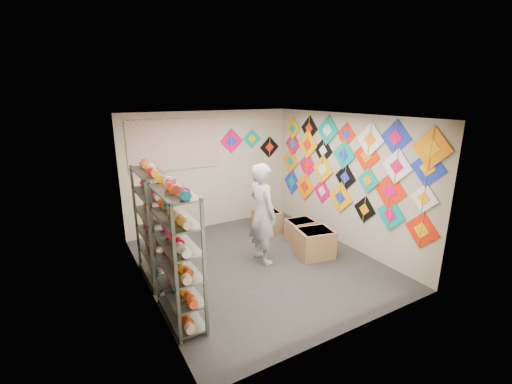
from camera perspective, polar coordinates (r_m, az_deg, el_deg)
ground at (r=6.56m, az=0.56°, el=-11.74°), size 4.50×4.50×0.00m
room_walls at (r=5.97m, az=0.60°, el=2.36°), size 4.50×4.50×4.50m
shelf_rack_front at (r=4.80m, az=-12.96°, el=-10.46°), size 0.40×1.10×1.90m
shelf_rack_back at (r=5.96m, az=-16.71°, el=-5.38°), size 0.40×1.10×1.90m
string_spools at (r=5.33m, az=-15.12°, el=-6.72°), size 0.12×2.36×0.12m
kite_wall_display at (r=7.16m, az=14.39°, el=4.16°), size 0.06×4.33×2.07m
back_wall_kites at (r=8.34m, az=-0.98°, el=8.23°), size 1.63×0.02×0.80m
poster at (r=7.62m, az=-13.34°, el=7.64°), size 2.00×0.01×1.10m
shopkeeper at (r=6.29m, az=1.05°, el=-3.59°), size 0.75×0.54×1.89m
carton_a at (r=6.79m, az=9.77°, el=-8.41°), size 0.75×0.67×0.55m
carton_b at (r=7.44m, az=7.43°, el=-6.42°), size 0.61×0.52×0.46m
carton_c at (r=7.88m, az=1.81°, el=-4.86°), size 0.56×0.61×0.50m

